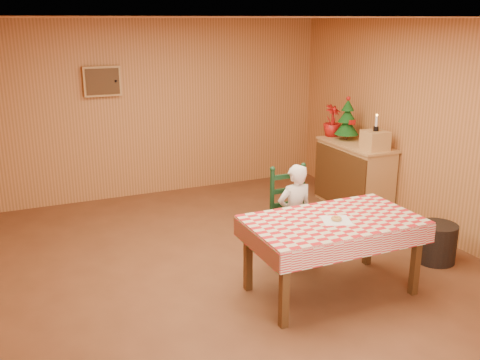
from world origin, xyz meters
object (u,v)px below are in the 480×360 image
(ladder_chair, at_px, (292,218))
(crate, at_px, (375,140))
(shelf_unit, at_px, (354,175))
(storage_bin, at_px, (436,243))
(seated_child, at_px, (295,215))
(christmas_tree, at_px, (347,120))
(dining_table, at_px, (333,227))

(ladder_chair, bearing_deg, crate, 25.52)
(shelf_unit, xyz_separation_m, storage_bin, (-0.22, -1.87, -0.25))
(seated_child, height_order, shelf_unit, seated_child)
(shelf_unit, height_order, crate, crate)
(ladder_chair, bearing_deg, christmas_tree, 40.78)
(shelf_unit, relative_size, storage_bin, 2.86)
(dining_table, bearing_deg, shelf_unit, 49.90)
(shelf_unit, bearing_deg, storage_bin, -96.63)
(dining_table, bearing_deg, storage_bin, 4.72)
(crate, bearing_deg, ladder_chair, -154.48)
(seated_child, bearing_deg, storage_bin, 157.34)
(ladder_chair, relative_size, christmas_tree, 1.74)
(dining_table, xyz_separation_m, crate, (1.69, 1.59, 0.37))
(dining_table, height_order, ladder_chair, ladder_chair)
(crate, height_order, christmas_tree, christmas_tree)
(crate, xyz_separation_m, christmas_tree, (-0.00, 0.65, 0.16))
(ladder_chair, distance_m, shelf_unit, 2.07)
(seated_child, bearing_deg, crate, -152.93)
(seated_child, relative_size, christmas_tree, 1.81)
(christmas_tree, bearing_deg, crate, -90.00)
(crate, relative_size, storage_bin, 0.69)
(dining_table, xyz_separation_m, seated_child, (-0.00, 0.73, -0.13))
(storage_bin, bearing_deg, crate, 81.26)
(seated_child, height_order, storage_bin, seated_child)
(ladder_chair, height_order, seated_child, seated_child)
(ladder_chair, distance_m, storage_bin, 1.63)
(seated_child, height_order, crate, crate)
(seated_child, xyz_separation_m, storage_bin, (1.46, -0.61, -0.35))
(seated_child, bearing_deg, dining_table, 90.00)
(seated_child, xyz_separation_m, christmas_tree, (1.69, 1.51, 0.65))
(ladder_chair, relative_size, storage_bin, 2.49)
(shelf_unit, bearing_deg, dining_table, -130.10)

